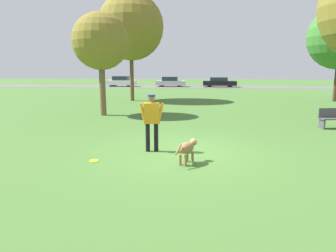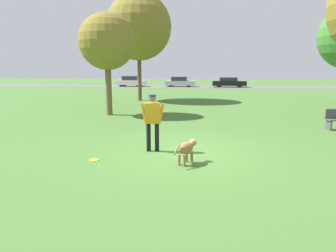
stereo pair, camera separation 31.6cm
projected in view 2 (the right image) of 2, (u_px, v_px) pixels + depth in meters
The scene contains 10 objects.
ground_plane at pixel (180, 152), 9.02m from camera, with size 120.00×120.00×0.00m, color #426B2D.
far_road_strip at pixel (201, 87), 40.02m from camera, with size 120.00×6.00×0.01m.
person at pixel (153, 118), 8.93m from camera, with size 0.73×0.29×1.73m.
dog at pixel (187, 148), 7.84m from camera, with size 0.60×0.90×0.62m.
frisbee at pixel (94, 160), 8.21m from camera, with size 0.25×0.25×0.02m.
tree_far_left at pixel (139, 27), 22.27m from camera, with size 4.91×4.91×7.93m.
tree_near_left at pixel (107, 42), 15.47m from camera, with size 2.92×2.92×5.29m.
parked_car_white at pixel (131, 81), 40.94m from camera, with size 4.02×1.83×1.41m.
parked_car_silver at pixel (180, 82), 40.42m from camera, with size 3.97×1.81×1.34m.
parked_car_black at pixel (229, 82), 39.43m from camera, with size 4.44×1.98×1.28m.
Camera 2 is at (0.74, -8.68, 2.49)m, focal length 32.00 mm.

